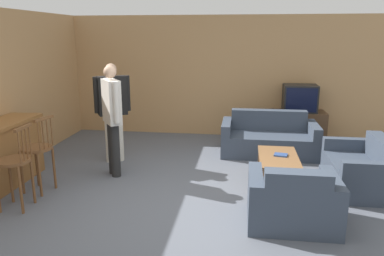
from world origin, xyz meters
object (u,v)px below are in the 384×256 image
Objects in this scene: tv_unit at (298,126)px; person_by_counter at (112,115)px; couch_far at (269,139)px; person_by_window at (113,108)px; loveseat_right at (363,170)px; tv at (300,98)px; bar_chair_near at (14,165)px; coffee_table at (278,160)px; book_on_table at (281,155)px; bar_chair_mid at (37,152)px; armchair_near at (293,202)px.

person_by_counter is at bearing -142.78° from tv_unit.
person_by_window is at bearing -163.33° from couch_far.
person_by_window is at bearing 170.34° from loveseat_right.
tv reaches higher than loveseat_right.
bar_chair_near is at bearing -164.32° from loveseat_right.
bar_chair_near is at bearing -137.06° from tv_unit.
tv is (0.59, 2.32, 0.58)m from coffee_table.
loveseat_right is 2.58m from tv.
bar_chair_near reaches higher than book_on_table.
book_on_table is at bearing 50.32° from coffee_table.
bar_chair_mid is 5.12m from tv.
loveseat_right is (1.14, 1.24, -0.00)m from armchair_near.
person_by_window is at bearing 169.45° from book_on_table.
person_by_counter is at bearing 57.59° from bar_chair_near.
tv is at bearing 38.44° from bar_chair_mid.
person_by_window reaches higher than armchair_near.
armchair_near is 3.72m from tv_unit.
bar_chair_mid is at bearing -141.53° from tv_unit.
armchair_near reaches higher than tv_unit.
person_by_window is at bearing 66.49° from bar_chair_mid.
person_by_counter is at bearing -178.20° from coffee_table.
bar_chair_mid is 4.04m from couch_far.
loveseat_right is 3.83m from person_by_counter.
couch_far is 2.74m from armchair_near.
tv is at bearing 42.92° from bar_chair_near.
bar_chair_mid is 3.51m from armchair_near.
bar_chair_mid is at bearing 171.82° from armchair_near.
tv_unit is at bearing 37.22° from person_by_counter.
coffee_table is at bearing 174.67° from loveseat_right.
tv_unit reaches higher than coffee_table.
couch_far reaches higher than book_on_table.
tv is 3.81m from person_by_window.
armchair_near is (0.11, -2.74, 0.00)m from couch_far.
couch_far reaches higher than armchair_near.
coffee_table is at bearing 22.37° from bar_chair_near.
armchair_near is (3.46, -0.50, -0.30)m from bar_chair_mid.
bar_chair_mid is at bearing -137.18° from person_by_counter.
book_on_table is 2.67m from person_by_counter.
book_on_table is at bearing 22.75° from bar_chair_near.
person_by_window is (-2.84, 1.92, 0.69)m from armchair_near.
tv is 0.39× the size of person_by_counter.
couch_far is at bearing 33.81° from bar_chair_mid.
bar_chair_mid is 0.64× the size of person_by_window.
armchair_near is 0.60× the size of person_by_window.
bar_chair_near is 0.83× the size of loveseat_right.
bar_chair_mid is 1.00× the size of tv_unit.
person_by_counter is at bearing -177.33° from book_on_table.
couch_far is (3.35, 2.79, -0.30)m from bar_chair_near.
armchair_near is 1.53× the size of tv.
person_by_counter is (0.84, 0.78, 0.40)m from bar_chair_mid.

